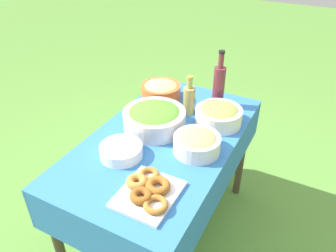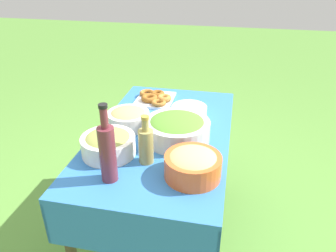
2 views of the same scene
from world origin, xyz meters
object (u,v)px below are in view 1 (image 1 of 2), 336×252
object	(u,v)px
olive_oil_bottle	(189,99)
plate_stack	(121,151)
pasta_bowl	(161,91)
olive_bowl	(219,114)
bread_bowl	(197,142)
donut_platter	(148,191)
salad_bowl	(154,118)
wine_bottle	(219,85)

from	to	relation	value
olive_oil_bottle	plate_stack	bearing A→B (deg)	166.94
pasta_bowl	olive_bowl	size ratio (longest dim) A/B	0.95
pasta_bowl	bread_bowl	distance (m)	0.58
donut_platter	bread_bowl	size ratio (longest dim) A/B	1.21
donut_platter	olive_oil_bottle	world-z (taller)	olive_oil_bottle
donut_platter	bread_bowl	bearing A→B (deg)	-9.34
donut_platter	olive_bowl	size ratio (longest dim) A/B	1.09
pasta_bowl	plate_stack	world-z (taller)	pasta_bowl
pasta_bowl	olive_bowl	bearing A→B (deg)	-102.93
pasta_bowl	bread_bowl	size ratio (longest dim) A/B	1.06
bread_bowl	olive_bowl	xyz separation A→B (m)	(0.30, -0.01, 0.00)
olive_oil_bottle	salad_bowl	bearing A→B (deg)	156.64
wine_bottle	plate_stack	bearing A→B (deg)	160.67
salad_bowl	plate_stack	distance (m)	0.30
plate_stack	olive_oil_bottle	xyz separation A→B (m)	(0.53, -0.12, 0.06)
pasta_bowl	bread_bowl	bearing A→B (deg)	-133.13
pasta_bowl	donut_platter	xyz separation A→B (m)	(-0.77, -0.36, -0.04)
olive_oil_bottle	pasta_bowl	bearing A→B (deg)	73.13
olive_oil_bottle	olive_bowl	distance (m)	0.20
plate_stack	olive_bowl	bearing A→B (deg)	-32.54
donut_platter	plate_stack	distance (m)	0.30
salad_bowl	wine_bottle	world-z (taller)	wine_bottle
pasta_bowl	wine_bottle	xyz separation A→B (m)	(0.09, -0.35, 0.08)
olive_oil_bottle	olive_bowl	bearing A→B (deg)	-98.21
olive_oil_bottle	olive_bowl	xyz separation A→B (m)	(-0.03, -0.20, -0.03)
olive_oil_bottle	bread_bowl	xyz separation A→B (m)	(-0.32, -0.19, -0.04)
pasta_bowl	olive_bowl	xyz separation A→B (m)	(-0.10, -0.43, -0.00)
olive_bowl	salad_bowl	bearing A→B (deg)	124.72
salad_bowl	donut_platter	size ratio (longest dim) A/B	1.20
donut_platter	plate_stack	bearing A→B (deg)	56.52
olive_oil_bottle	wine_bottle	distance (m)	0.21
plate_stack	olive_oil_bottle	distance (m)	0.55
salad_bowl	bread_bowl	xyz separation A→B (m)	(-0.09, -0.29, -0.01)
plate_stack	wine_bottle	size ratio (longest dim) A/B	0.59
donut_platter	plate_stack	size ratio (longest dim) A/B	1.36
olive_oil_bottle	donut_platter	bearing A→B (deg)	-169.45
bread_bowl	olive_bowl	bearing A→B (deg)	-1.10
donut_platter	wine_bottle	distance (m)	0.87
donut_platter	plate_stack	world-z (taller)	plate_stack
bread_bowl	olive_bowl	world-z (taller)	olive_bowl
plate_stack	olive_bowl	distance (m)	0.60
donut_platter	olive_oil_bottle	distance (m)	0.71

